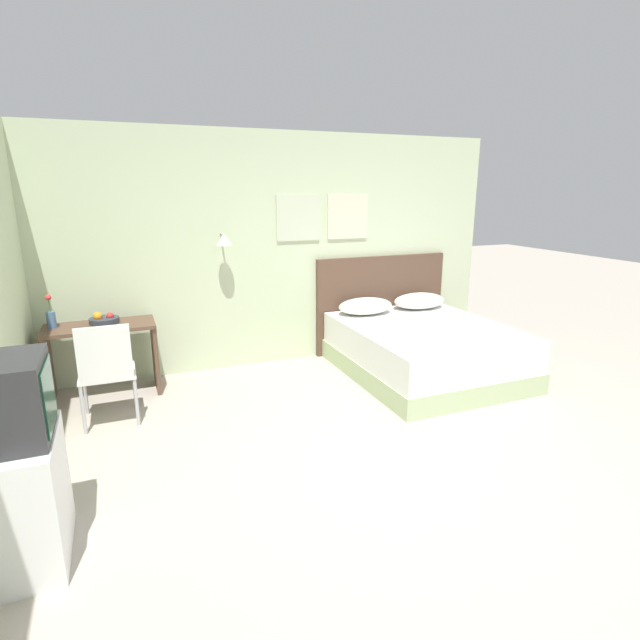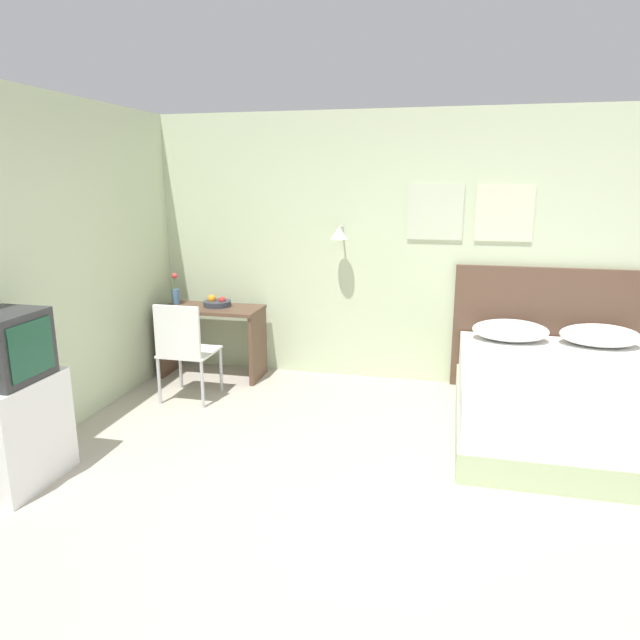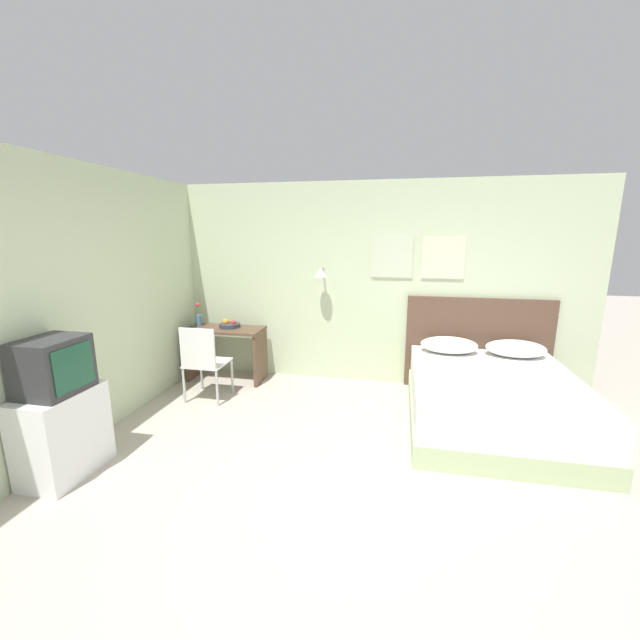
# 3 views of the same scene
# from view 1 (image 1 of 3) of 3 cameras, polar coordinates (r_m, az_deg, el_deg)

# --- Properties ---
(ground_plane) EXTENTS (24.00, 24.00, 0.00)m
(ground_plane) POSITION_cam_1_polar(r_m,az_deg,el_deg) (3.77, 7.56, -17.87)
(ground_plane) COLOR #B2A899
(wall_back) EXTENTS (5.72, 0.31, 2.65)m
(wall_back) POSITION_cam_1_polar(r_m,az_deg,el_deg) (5.81, -5.84, 7.85)
(wall_back) COLOR beige
(wall_back) RESTS_ON ground_plane
(bed) EXTENTS (1.66, 1.97, 0.56)m
(bed) POSITION_cam_1_polar(r_m,az_deg,el_deg) (5.70, 11.87, -3.37)
(bed) COLOR #B2C693
(bed) RESTS_ON ground_plane
(headboard) EXTENTS (1.78, 0.06, 1.21)m
(headboard) POSITION_cam_1_polar(r_m,az_deg,el_deg) (6.45, 7.00, 1.95)
(headboard) COLOR brown
(headboard) RESTS_ON ground_plane
(pillow_left) EXTENTS (0.68, 0.43, 0.19)m
(pillow_left) POSITION_cam_1_polar(r_m,az_deg,el_deg) (6.00, 5.22, 1.60)
(pillow_left) COLOR white
(pillow_left) RESTS_ON bed
(pillow_right) EXTENTS (0.68, 0.43, 0.19)m
(pillow_right) POSITION_cam_1_polar(r_m,az_deg,el_deg) (6.38, 11.28, 2.16)
(pillow_right) COLOR white
(pillow_right) RESTS_ON bed
(folded_towel_near_foot) EXTENTS (0.31, 0.34, 0.06)m
(folded_towel_near_foot) POSITION_cam_1_polar(r_m,az_deg,el_deg) (5.38, 13.81, -1.07)
(folded_towel_near_foot) COLOR white
(folded_towel_near_foot) RESTS_ON bed
(folded_towel_mid_bed) EXTENTS (0.36, 0.30, 0.06)m
(folded_towel_mid_bed) POSITION_cam_1_polar(r_m,az_deg,el_deg) (5.08, 17.44, -2.25)
(folded_towel_mid_bed) COLOR white
(folded_towel_mid_bed) RESTS_ON bed
(desk) EXTENTS (1.03, 0.49, 0.74)m
(desk) POSITION_cam_1_polar(r_m,az_deg,el_deg) (5.39, -23.65, -2.90)
(desk) COLOR brown
(desk) RESTS_ON ground_plane
(desk_chair) EXTENTS (0.47, 0.47, 0.93)m
(desk_chair) POSITION_cam_1_polar(r_m,az_deg,el_deg) (4.68, -23.24, -4.95)
(desk_chair) COLOR white
(desk_chair) RESTS_ON ground_plane
(fruit_bowl) EXTENTS (0.28, 0.28, 0.12)m
(fruit_bowl) POSITION_cam_1_polar(r_m,az_deg,el_deg) (5.37, -23.47, 0.04)
(fruit_bowl) COLOR #333842
(fruit_bowl) RESTS_ON desk
(flower_vase) EXTENTS (0.08, 0.08, 0.33)m
(flower_vase) POSITION_cam_1_polar(r_m,az_deg,el_deg) (5.39, -28.39, 0.33)
(flower_vase) COLOR #4C7099
(flower_vase) RESTS_ON desk
(tv_stand) EXTENTS (0.41, 0.66, 0.73)m
(tv_stand) POSITION_cam_1_polar(r_m,az_deg,el_deg) (3.34, -30.86, -17.29)
(tv_stand) COLOR white
(tv_stand) RESTS_ON ground_plane
(television) EXTENTS (0.40, 0.48, 0.45)m
(television) POSITION_cam_1_polar(r_m,az_deg,el_deg) (3.09, -32.25, -7.83)
(television) COLOR #2D2D30
(television) RESTS_ON tv_stand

